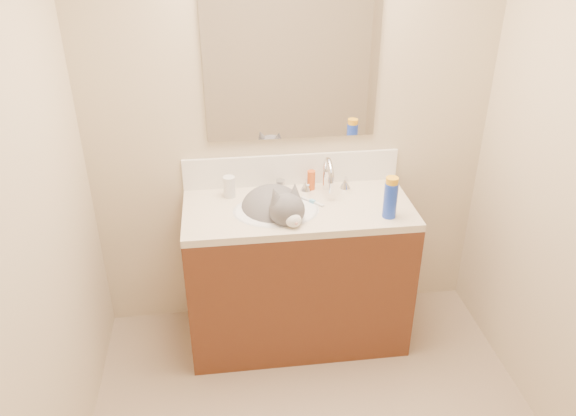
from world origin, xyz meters
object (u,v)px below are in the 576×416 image
object	(u,v)px
vanity_cabinet	(297,276)
cat	(276,211)
pill_bottle	(229,187)
spray_can	(390,200)
amber_bottle	(311,180)
silver_jar	(281,185)
faucet	(328,178)
basin	(276,222)

from	to	relation	value
vanity_cabinet	cat	world-z (taller)	cat
pill_bottle	spray_can	xyz separation A→B (m)	(0.79, -0.32, 0.03)
pill_bottle	amber_bottle	distance (m)	0.45
cat	amber_bottle	xyz separation A→B (m)	(0.22, 0.20, 0.07)
pill_bottle	silver_jar	size ratio (longest dim) A/B	1.94
silver_jar	cat	bearing A→B (deg)	-103.28
pill_bottle	spray_can	size ratio (longest dim) A/B	0.62
faucet	silver_jar	xyz separation A→B (m)	(-0.25, 0.06, -0.06)
amber_bottle	vanity_cabinet	bearing A→B (deg)	-117.84
silver_jar	spray_can	world-z (taller)	spray_can
vanity_cabinet	faucet	xyz separation A→B (m)	(0.18, 0.14, 0.54)
amber_bottle	spray_can	bearing A→B (deg)	-46.27
cat	basin	bearing A→B (deg)	-113.02
vanity_cabinet	spray_can	bearing A→B (deg)	-20.84
cat	faucet	bearing A→B (deg)	7.98
spray_can	silver_jar	bearing A→B (deg)	144.51
spray_can	faucet	bearing A→B (deg)	130.45
vanity_cabinet	cat	xyz separation A→B (m)	(-0.12, -0.01, 0.44)
pill_bottle	vanity_cabinet	bearing A→B (deg)	-23.92
faucet	silver_jar	world-z (taller)	faucet
vanity_cabinet	pill_bottle	xyz separation A→B (m)	(-0.35, 0.16, 0.51)
spray_can	cat	bearing A→B (deg)	164.19
cat	amber_bottle	bearing A→B (deg)	24.06
faucet	cat	world-z (taller)	faucet
faucet	amber_bottle	bearing A→B (deg)	147.62
spray_can	basin	bearing A→B (deg)	166.21
basin	cat	distance (m)	0.06
vanity_cabinet	faucet	world-z (taller)	faucet
faucet	cat	distance (m)	0.35
vanity_cabinet	basin	xyz separation A→B (m)	(-0.12, -0.03, 0.38)
amber_bottle	cat	bearing A→B (deg)	-137.77
vanity_cabinet	cat	bearing A→B (deg)	-175.48
cat	spray_can	bearing A→B (deg)	-33.98
vanity_cabinet	silver_jar	size ratio (longest dim) A/B	20.01
cat	pill_bottle	xyz separation A→B (m)	(-0.23, 0.17, 0.07)
cat	spray_can	size ratio (longest dim) A/B	2.76
vanity_cabinet	amber_bottle	bearing A→B (deg)	62.16
vanity_cabinet	pill_bottle	bearing A→B (deg)	156.08
faucet	vanity_cabinet	bearing A→B (deg)	-142.71
vanity_cabinet	cat	distance (m)	0.45
silver_jar	faucet	bearing A→B (deg)	-13.24
basin	faucet	bearing A→B (deg)	29.12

